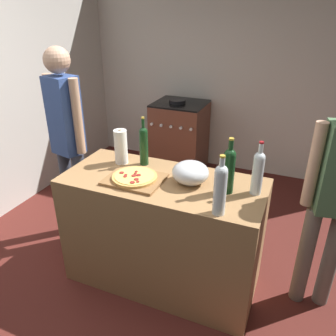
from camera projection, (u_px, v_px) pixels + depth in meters
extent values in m
cube|color=#511E19|center=(178.00, 220.00, 3.53)|extent=(4.13, 3.57, 0.02)
cube|color=beige|center=(223.00, 70.00, 4.23)|extent=(4.13, 0.10, 2.60)
cube|color=beige|center=(22.00, 81.00, 3.59)|extent=(0.10, 3.57, 2.60)
cube|color=#9E7247|center=(163.00, 232.00, 2.59)|extent=(1.46, 0.65, 0.91)
cube|color=olive|center=(135.00, 179.00, 2.38)|extent=(0.40, 0.32, 0.02)
cylinder|color=tan|center=(135.00, 177.00, 2.37)|extent=(0.32, 0.32, 0.02)
cylinder|color=#EAC660|center=(135.00, 176.00, 2.36)|extent=(0.28, 0.28, 0.00)
cylinder|color=maroon|center=(134.00, 176.00, 2.35)|extent=(0.03, 0.03, 0.01)
cylinder|color=maroon|center=(132.00, 182.00, 2.26)|extent=(0.03, 0.03, 0.01)
cylinder|color=maroon|center=(125.00, 176.00, 2.34)|extent=(0.03, 0.03, 0.01)
cylinder|color=maroon|center=(138.00, 182.00, 2.27)|extent=(0.02, 0.02, 0.01)
cylinder|color=maroon|center=(136.00, 174.00, 2.38)|extent=(0.02, 0.02, 0.01)
cylinder|color=maroon|center=(136.00, 172.00, 2.41)|extent=(0.02, 0.02, 0.01)
cylinder|color=maroon|center=(139.00, 175.00, 2.36)|extent=(0.03, 0.03, 0.01)
cylinder|color=maroon|center=(122.00, 173.00, 2.39)|extent=(0.03, 0.03, 0.01)
cylinder|color=maroon|center=(136.00, 179.00, 2.30)|extent=(0.03, 0.03, 0.01)
cylinder|color=maroon|center=(126.00, 175.00, 2.36)|extent=(0.02, 0.02, 0.01)
cylinder|color=#B2B2B7|center=(190.00, 182.00, 2.35)|extent=(0.11, 0.11, 0.01)
ellipsoid|color=silver|center=(190.00, 172.00, 2.32)|extent=(0.26, 0.26, 0.15)
cylinder|color=white|center=(121.00, 147.00, 2.59)|extent=(0.10, 0.10, 0.27)
cylinder|color=#997551|center=(121.00, 147.00, 2.59)|extent=(0.03, 0.03, 0.27)
cylinder|color=#143819|center=(144.00, 148.00, 2.57)|extent=(0.07, 0.07, 0.27)
sphere|color=#143819|center=(143.00, 132.00, 2.51)|extent=(0.07, 0.07, 0.07)
cylinder|color=#143819|center=(143.00, 124.00, 2.49)|extent=(0.02, 0.02, 0.08)
cylinder|color=gold|center=(143.00, 118.00, 2.47)|extent=(0.02, 0.02, 0.01)
cylinder|color=#143819|center=(228.00, 174.00, 2.18)|extent=(0.08, 0.08, 0.27)
sphere|color=#143819|center=(230.00, 155.00, 2.12)|extent=(0.08, 0.08, 0.08)
cylinder|color=#143819|center=(231.00, 146.00, 2.09)|extent=(0.03, 0.03, 0.08)
cylinder|color=gold|center=(232.00, 139.00, 2.07)|extent=(0.03, 0.03, 0.01)
cylinder|color=silver|center=(257.00, 176.00, 2.16)|extent=(0.07, 0.07, 0.26)
sphere|color=silver|center=(260.00, 158.00, 2.11)|extent=(0.07, 0.07, 0.07)
cylinder|color=silver|center=(261.00, 149.00, 2.08)|extent=(0.03, 0.03, 0.08)
cylinder|color=maroon|center=(262.00, 142.00, 2.06)|extent=(0.03, 0.03, 0.01)
cylinder|color=silver|center=(220.00, 193.00, 1.95)|extent=(0.08, 0.08, 0.28)
sphere|color=silver|center=(221.00, 171.00, 1.89)|extent=(0.08, 0.08, 0.08)
cylinder|color=silver|center=(222.00, 163.00, 1.86)|extent=(0.03, 0.03, 0.06)
cylinder|color=gold|center=(223.00, 156.00, 1.84)|extent=(0.03, 0.03, 0.01)
cube|color=brown|center=(180.00, 138.00, 4.42)|extent=(0.64, 0.59, 0.91)
cube|color=black|center=(180.00, 103.00, 4.21)|extent=(0.64, 0.59, 0.02)
cylinder|color=silver|center=(152.00, 124.00, 4.14)|extent=(0.04, 0.02, 0.04)
cylinder|color=silver|center=(161.00, 125.00, 4.10)|extent=(0.04, 0.02, 0.04)
cylinder|color=silver|center=(171.00, 127.00, 4.05)|extent=(0.04, 0.02, 0.04)
cylinder|color=silver|center=(181.00, 128.00, 4.01)|extent=(0.04, 0.02, 0.04)
cylinder|color=silver|center=(191.00, 129.00, 3.96)|extent=(0.04, 0.02, 0.04)
cylinder|color=black|center=(177.00, 101.00, 4.20)|extent=(0.21, 0.21, 0.04)
cylinder|color=#383D4C|center=(69.00, 192.00, 3.18)|extent=(0.11, 0.11, 0.87)
cylinder|color=#383D4C|center=(83.00, 198.00, 3.08)|extent=(0.11, 0.11, 0.87)
cube|color=#334C8C|center=(65.00, 116.00, 2.80)|extent=(0.27, 0.25, 0.66)
cylinder|color=tan|center=(52.00, 111.00, 2.87)|extent=(0.08, 0.08, 0.62)
cylinder|color=tan|center=(77.00, 117.00, 2.70)|extent=(0.08, 0.08, 0.62)
sphere|color=tan|center=(57.00, 60.00, 2.60)|extent=(0.21, 0.21, 0.21)
cylinder|color=slate|center=(330.00, 259.00, 2.39)|extent=(0.11, 0.11, 0.80)
cylinder|color=slate|center=(305.00, 256.00, 2.42)|extent=(0.11, 0.11, 0.80)
cylinder|color=tan|center=(314.00, 165.00, 2.12)|extent=(0.08, 0.08, 0.57)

